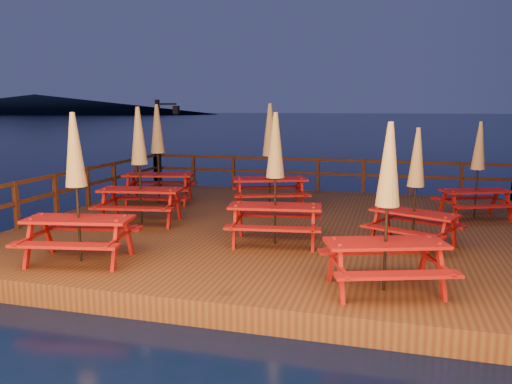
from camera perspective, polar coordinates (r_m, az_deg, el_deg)
ground at (r=11.98m, az=3.65°, el=-5.57°), size 500.00×500.00×0.00m
deck at (r=11.93m, az=3.66°, el=-4.64°), size 12.00×10.00×0.40m
deck_piles at (r=12.06m, az=3.63°, el=-6.94°), size 11.44×9.44×1.40m
railing at (r=13.45m, az=5.23°, el=1.17°), size 11.80×9.75×1.10m
lamp_post at (r=17.67m, az=-10.65°, el=6.43°), size 0.85×0.18×3.00m
headland_left at (r=258.61m, az=-23.92°, el=9.17°), size 180.00×84.00×9.00m
picnic_table_0 at (r=12.09m, az=-13.16°, el=3.18°), size 2.14×1.85×2.75m
picnic_table_1 at (r=7.61m, az=14.77°, el=-1.45°), size 2.15×1.96×2.54m
picnic_table_2 at (r=10.25m, az=17.77°, el=0.68°), size 2.07×1.92×2.36m
picnic_table_3 at (r=13.39m, az=1.59°, el=4.23°), size 2.43×2.22×2.84m
picnic_table_4 at (r=9.95m, az=2.22°, el=1.76°), size 2.05×1.77×2.65m
picnic_table_5 at (r=14.57m, az=-11.14°, el=4.46°), size 2.29×2.03×2.82m
picnic_table_6 at (r=13.42m, az=24.00°, el=2.43°), size 2.09×1.93×2.40m
picnic_table_7 at (r=9.33m, az=-19.82°, el=0.70°), size 2.11×1.85×2.66m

